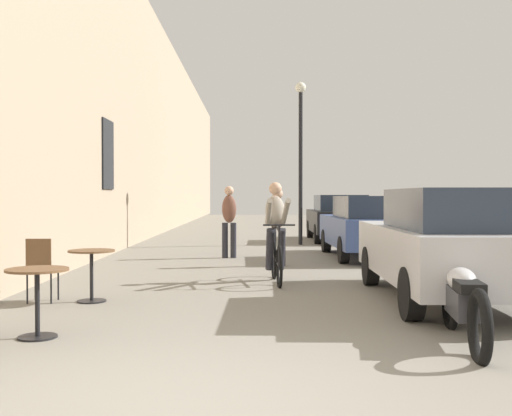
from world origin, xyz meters
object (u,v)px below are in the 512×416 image
pedestrian_near (278,222)px  parked_car_second (367,226)px  cafe_chair_mid_toward_street (41,265)px  parked_car_nearest (449,243)px  cyclist_on_bicycle (276,235)px  pedestrian_mid (229,217)px  parked_motorcycle (464,302)px  parked_car_third (338,217)px  cafe_table_near (37,288)px  street_lamp (301,142)px  cafe_table_mid (91,264)px

pedestrian_near → parked_car_second: (2.21, 1.68, -0.15)m
cafe_chair_mid_toward_street → parked_car_nearest: 5.65m
cyclist_on_bicycle → parked_car_nearest: (2.33, -2.03, 0.00)m
cafe_chair_mid_toward_street → pedestrian_mid: bearing=69.1°
parked_car_nearest → parked_car_second: bearing=90.0°
cafe_chair_mid_toward_street → parked_motorcycle: size_ratio=0.42×
pedestrian_mid → parked_car_third: size_ratio=0.40×
cafe_table_near → street_lamp: bearing=73.3°
cafe_chair_mid_toward_street → street_lamp: bearing=66.7°
cafe_table_mid → parked_car_second: parked_car_second is taller
parked_car_second → cyclist_on_bicycle: bearing=-119.8°
cafe_table_mid → pedestrian_mid: 6.33m
street_lamp → cafe_table_mid: bearing=-110.1°
cafe_chair_mid_toward_street → cyclist_on_bicycle: cyclist_on_bicycle is taller
pedestrian_near → street_lamp: bearing=80.7°
parked_car_nearest → cyclist_on_bicycle: bearing=139.0°
pedestrian_near → cafe_chair_mid_toward_street: bearing=-127.6°
cyclist_on_bicycle → pedestrian_near: cyclist_on_bicycle is taller
cafe_table_near → cafe_table_mid: 2.19m
cafe_chair_mid_toward_street → parked_motorcycle: bearing=-25.0°
pedestrian_near → pedestrian_mid: size_ratio=0.95×
parked_car_nearest → parked_car_second: (0.00, 6.11, -0.05)m
parked_car_second → parked_motorcycle: 8.53m
cyclist_on_bicycle → pedestrian_near: bearing=86.9°
cafe_table_near → cafe_table_mid: (-0.01, 2.19, 0.00)m
parked_car_nearest → pedestrian_near: bearing=116.5°
cafe_table_mid → parked_motorcycle: bearing=-29.1°
parked_car_third → parked_car_second: bearing=-90.8°
pedestrian_mid → street_lamp: size_ratio=0.35×
pedestrian_near → street_lamp: size_ratio=0.33×
cafe_table_mid → cyclist_on_bicycle: cyclist_on_bicycle is taller
cyclist_on_bicycle → street_lamp: street_lamp is taller
cafe_chair_mid_toward_street → parked_car_second: 8.36m
pedestrian_mid → parked_car_third: (3.37, 5.55, -0.18)m
pedestrian_near → parked_motorcycle: (1.58, -6.82, -0.51)m
parked_car_nearest → parked_car_second: 6.11m
cafe_table_mid → street_lamp: 11.05m
cyclist_on_bicycle → pedestrian_mid: cyclist_on_bicycle is taller
cafe_chair_mid_toward_street → pedestrian_mid: 6.62m
cafe_table_mid → street_lamp: size_ratio=0.15×
parked_car_third → parked_motorcycle: 14.09m
street_lamp → parked_car_second: (1.28, -4.01, -2.35)m
cafe_table_mid → street_lamp: street_lamp is taller
cafe_table_mid → cyclist_on_bicycle: (2.64, 2.00, 0.29)m
street_lamp → parked_car_second: bearing=-72.3°
cafe_table_near → parked_motorcycle: 4.35m
parked_motorcycle → parked_car_third: bearing=87.1°
street_lamp → parked_motorcycle: (0.66, -12.51, -2.70)m
street_lamp → cyclist_on_bicycle: bearing=-97.4°
cafe_table_near → pedestrian_mid: bearing=78.5°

